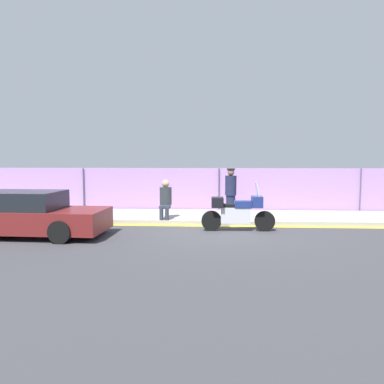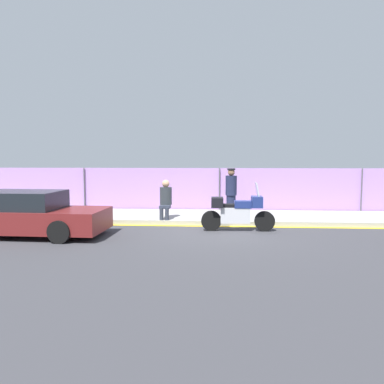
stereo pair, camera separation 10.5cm
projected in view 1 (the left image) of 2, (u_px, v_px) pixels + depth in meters
name	position (u px, v px, depth m)	size (l,w,h in m)	color
ground_plane	(220.00, 231.00, 11.55)	(120.00, 120.00, 0.00)	#38383D
sidewalk	(219.00, 217.00, 13.76)	(41.42, 2.83, 0.16)	#9E9E99
curb_paint_stripe	(220.00, 226.00, 12.27)	(41.42, 0.18, 0.01)	gold
storefront_fence	(219.00, 191.00, 15.18)	(39.35, 0.17, 1.83)	#AD7FC6
motorcycle	(237.00, 211.00, 11.45)	(2.25, 0.52, 1.49)	black
officer_standing	(231.00, 191.00, 13.73)	(0.41, 0.41, 1.70)	#191E38
person_seated_on_curb	(165.00, 197.00, 12.85)	(0.41, 0.70, 1.33)	#2D3342
parked_car_right_down_street	(21.00, 214.00, 10.70)	(4.81, 1.98, 1.29)	maroon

